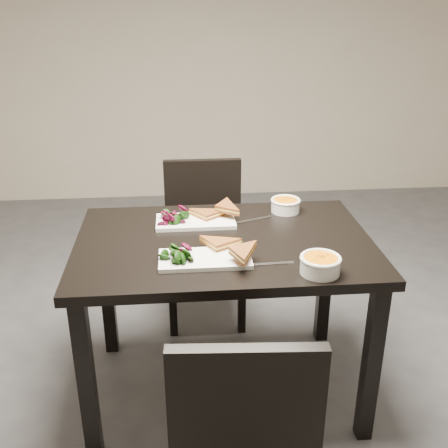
% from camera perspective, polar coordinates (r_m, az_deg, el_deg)
% --- Properties ---
extents(ground, '(5.00, 5.00, 0.00)m').
position_cam_1_polar(ground, '(2.67, 5.91, -15.42)').
color(ground, '#47474C').
rests_on(ground, ground).
extents(table, '(1.20, 0.80, 0.75)m').
position_cam_1_polar(table, '(2.21, 0.00, -4.02)').
color(table, black).
rests_on(table, ground).
extents(chair_near, '(0.45, 0.45, 0.85)m').
position_cam_1_polar(chair_near, '(1.70, 2.02, -20.75)').
color(chair_near, black).
rests_on(chair_near, ground).
extents(chair_far, '(0.42, 0.42, 0.85)m').
position_cam_1_polar(chair_far, '(2.91, -2.13, -0.69)').
color(chair_far, black).
rests_on(chair_far, ground).
extents(plate_near, '(0.34, 0.17, 0.02)m').
position_cam_1_polar(plate_near, '(2.00, -2.04, -3.75)').
color(plate_near, white).
rests_on(plate_near, table).
extents(sandwich_near, '(0.21, 0.20, 0.06)m').
position_cam_1_polar(sandwich_near, '(2.00, -0.22, -2.55)').
color(sandwich_near, '#9C5320').
rests_on(sandwich_near, plate_near).
extents(salad_near, '(0.11, 0.10, 0.05)m').
position_cam_1_polar(salad_near, '(1.98, -4.95, -3.03)').
color(salad_near, black).
rests_on(salad_near, plate_near).
extents(soup_bowl_near, '(0.15, 0.15, 0.07)m').
position_cam_1_polar(soup_bowl_near, '(1.93, 10.25, -4.20)').
color(soup_bowl_near, white).
rests_on(soup_bowl_near, table).
extents(cutlery_near, '(0.18, 0.02, 0.00)m').
position_cam_1_polar(cutlery_near, '(1.98, 4.93, -4.26)').
color(cutlery_near, silver).
rests_on(cutlery_near, table).
extents(plate_far, '(0.34, 0.17, 0.02)m').
position_cam_1_polar(plate_far, '(2.32, -3.04, 0.28)').
color(plate_far, white).
rests_on(plate_far, table).
extents(sandwich_far, '(0.21, 0.21, 0.06)m').
position_cam_1_polar(sandwich_far, '(2.30, -1.42, 1.02)').
color(sandwich_far, '#9C5320').
rests_on(sandwich_far, plate_far).
extents(salad_far, '(0.11, 0.10, 0.05)m').
position_cam_1_polar(salad_far, '(2.31, -5.54, 0.92)').
color(salad_far, black).
rests_on(salad_far, plate_far).
extents(soup_bowl_far, '(0.14, 0.14, 0.06)m').
position_cam_1_polar(soup_bowl_far, '(2.45, 6.58, 2.09)').
color(soup_bowl_far, white).
rests_on(soup_bowl_far, table).
extents(cutlery_far, '(0.17, 0.08, 0.00)m').
position_cam_1_polar(cutlery_far, '(2.36, 3.11, 0.45)').
color(cutlery_far, silver).
rests_on(cutlery_far, table).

